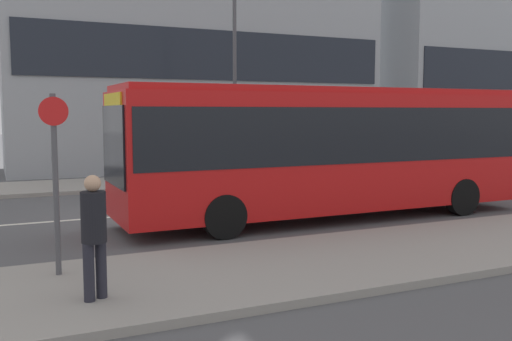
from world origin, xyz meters
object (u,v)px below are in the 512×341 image
(bus_stop_sign, at_px, (55,171))
(city_bus, at_px, (331,144))
(street_lamp, at_px, (235,49))
(parked_car_0, at_px, (452,161))
(pedestrian_near_stop, at_px, (94,229))

(bus_stop_sign, bearing_deg, city_bus, 23.18)
(bus_stop_sign, height_order, street_lamp, street_lamp)
(city_bus, height_order, bus_stop_sign, city_bus)
(parked_car_0, height_order, pedestrian_near_stop, pedestrian_near_stop)
(city_bus, relative_size, pedestrian_near_stop, 6.30)
(city_bus, distance_m, pedestrian_near_stop, 7.90)
(pedestrian_near_stop, relative_size, street_lamp, 0.21)
(street_lamp, bearing_deg, parked_car_0, -8.38)
(city_bus, height_order, pedestrian_near_stop, city_bus)
(city_bus, xyz_separation_m, pedestrian_near_stop, (-6.52, -4.40, -0.78))
(city_bus, bearing_deg, pedestrian_near_stop, -148.01)
(city_bus, distance_m, bus_stop_sign, 7.45)
(parked_car_0, bearing_deg, city_bus, -148.58)
(pedestrian_near_stop, xyz_separation_m, bus_stop_sign, (-0.33, 1.46, 0.67))
(parked_car_0, xyz_separation_m, bus_stop_sign, (-16.69, -8.95, 1.13))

